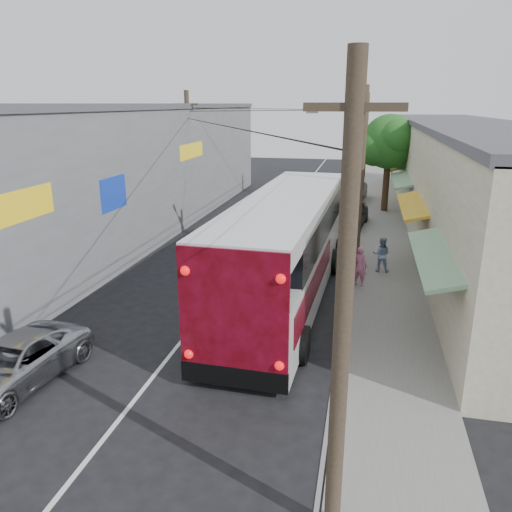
{
  "coord_description": "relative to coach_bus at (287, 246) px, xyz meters",
  "views": [
    {
      "loc": [
        5.4,
        -9.2,
        7.25
      ],
      "look_at": [
        1.69,
        7.71,
        1.94
      ],
      "focal_mm": 35.0,
      "sensor_mm": 36.0,
      "label": 1
    }
  ],
  "objects": [
    {
      "name": "ground",
      "position": [
        -2.67,
        -8.76,
        -2.07
      ],
      "size": [
        120.0,
        120.0,
        0.0
      ],
      "primitive_type": "plane",
      "color": "black",
      "rests_on": "ground"
    },
    {
      "name": "sidewalk",
      "position": [
        3.83,
        11.24,
        -2.01
      ],
      "size": [
        3.0,
        80.0,
        0.12
      ],
      "primitive_type": "cube",
      "color": "slate",
      "rests_on": "ground"
    },
    {
      "name": "building_right",
      "position": [
        8.32,
        13.24,
        1.08
      ],
      "size": [
        7.09,
        40.0,
        6.25
      ],
      "color": "beige",
      "rests_on": "ground"
    },
    {
      "name": "building_left",
      "position": [
        -11.16,
        9.24,
        1.58
      ],
      "size": [
        7.2,
        36.0,
        7.25
      ],
      "color": "slate",
      "rests_on": "ground"
    },
    {
      "name": "utility_poles",
      "position": [
        0.46,
        11.57,
        2.06
      ],
      "size": [
        11.8,
        45.28,
        8.0
      ],
      "color": "#473828",
      "rests_on": "ground"
    },
    {
      "name": "street_tree",
      "position": [
        4.21,
        17.26,
        2.6
      ],
      "size": [
        4.4,
        4.0,
        6.6
      ],
      "color": "#3F2B19",
      "rests_on": "ground"
    },
    {
      "name": "coach_bus",
      "position": [
        0.0,
        0.0,
        0.0
      ],
      "size": [
        3.6,
        13.98,
        4.0
      ],
      "rotation": [
        0.0,
        0.0,
        -0.04
      ],
      "color": "silver",
      "rests_on": "ground"
    },
    {
      "name": "jeepney",
      "position": [
        -6.12,
        -7.76,
        -1.44
      ],
      "size": [
        2.59,
        4.74,
        1.26
      ],
      "primitive_type": "imported",
      "rotation": [
        0.0,
        0.0,
        -0.11
      ],
      "color": "#ABACB2",
      "rests_on": "ground"
    },
    {
      "name": "parked_suv",
      "position": [
        1.13,
        9.24,
        -1.31
      ],
      "size": [
        2.57,
        5.42,
        1.53
      ],
      "primitive_type": "imported",
      "rotation": [
        0.0,
        0.0,
        -0.08
      ],
      "color": "#95969C",
      "rests_on": "ground"
    },
    {
      "name": "parked_car_mid",
      "position": [
        1.93,
        12.26,
        -1.27
      ],
      "size": [
        2.48,
        4.89,
        1.6
      ],
      "primitive_type": "imported",
      "rotation": [
        0.0,
        0.0,
        -0.13
      ],
      "color": "#27262B",
      "rests_on": "ground"
    },
    {
      "name": "parked_car_far",
      "position": [
        1.92,
        20.92,
        -1.36
      ],
      "size": [
        2.06,
        4.45,
        1.41
      ],
      "primitive_type": "imported",
      "rotation": [
        0.0,
        0.0,
        -0.13
      ],
      "color": "black",
      "rests_on": "ground"
    },
    {
      "name": "pedestrian_near",
      "position": [
        2.73,
        1.66,
        -1.12
      ],
      "size": [
        0.7,
        0.59,
        1.65
      ],
      "primitive_type": "imported",
      "rotation": [
        0.0,
        0.0,
        2.77
      ],
      "color": "#BF658C",
      "rests_on": "sidewalk"
    },
    {
      "name": "pedestrian_far",
      "position": [
        3.64,
        3.69,
        -1.17
      ],
      "size": [
        0.8,
        0.64,
        1.56
      ],
      "primitive_type": "imported",
      "rotation": [
        0.0,
        0.0,
        3.07
      ],
      "color": "#7F97B9",
      "rests_on": "sidewalk"
    }
  ]
}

